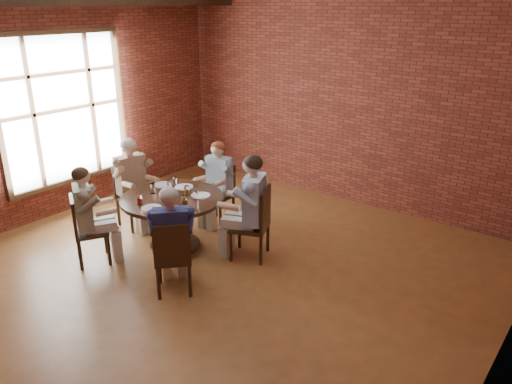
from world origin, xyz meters
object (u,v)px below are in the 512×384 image
Objects in this scene: chair_a at (257,221)px; chair_e at (173,255)px; diner_c at (133,184)px; diner_d at (89,216)px; chair_b at (221,191)px; diner_b at (217,183)px; chair_d at (84,228)px; chair_c at (131,192)px; dining_table at (173,212)px; diner_e at (172,240)px; diner_a at (250,208)px; smartphone at (162,211)px.

chair_e is (-0.21, -1.30, -0.02)m from chair_a.
diner_c is 1.17m from diner_d.
diner_b reaches higher than chair_b.
diner_c is 1.23m from chair_d.
chair_e is (1.40, 0.10, -0.15)m from diner_d.
chair_c is (-0.99, -0.91, 0.02)m from chair_b.
chair_d is at bearing -119.80° from dining_table.
dining_table is at bearing -90.00° from chair_e.
chair_e is at bearing -67.16° from diner_b.
chair_b is 2.06m from diner_e.
chair_a is at bearing -73.48° from chair_c.
diner_d reaches higher than chair_e.
smartphone is (-0.72, -0.85, 0.05)m from diner_a.
diner_a is 1.04× the size of diner_c.
chair_a is at bearing -32.19° from chair_b.
diner_a is 10.85× the size of smartphone.
diner_e is (0.90, -1.84, 0.16)m from chair_b.
chair_e is at bearing -43.67° from dining_table.
chair_b is at bearing -35.81° from diner_c.
chair_b is 0.69× the size of diner_d.
diner_d is (0.54, -1.09, 0.14)m from chair_c.
diner_e is (1.34, 0.16, 0.00)m from diner_d.
chair_b is 0.98× the size of chair_d.
chair_e reaches higher than chair_b.
chair_c is (-2.15, -0.31, -0.01)m from chair_a.
chair_c reaches higher than smartphone.
chair_a is 0.75× the size of diner_e.
diner_b is at bearing -141.40° from diner_a.
chair_b is 2.13m from chair_e.
diner_a is at bearing -32.63° from diner_b.
chair_e is at bearing -54.39° from smartphone.
smartphone is at bearing -105.85° from diner_c.
diner_d is at bearing -42.07° from chair_e.
diner_a is 2.13m from chair_d.
chair_d is at bearing -108.55° from diner_b.
diner_e is (1.80, -0.92, -0.02)m from diner_c.
diner_a reaches higher than chair_c.
chair_e reaches higher than smartphone.
diner_a reaches higher than chair_a.
chair_c is (-1.08, 0.16, -0.01)m from dining_table.
diner_a reaches higher than chair_d.
chair_a is 1.31m from chair_e.
chair_c is 2.18m from chair_e.
diner_a is at bearing 23.45° from dining_table.
diner_a is at bearing -90.00° from chair_a.
diner_c is at bearing 171.63° from dining_table.
diner_a is 1.27m from chair_b.
chair_c is 1.23m from diner_d.
diner_e is at bearing -43.67° from dining_table.
chair_a is 0.69× the size of diner_a.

